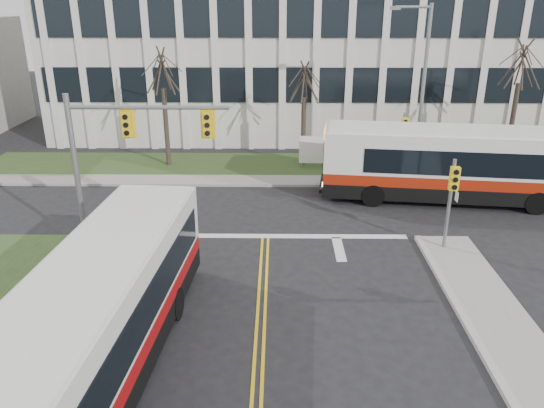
{
  "coord_description": "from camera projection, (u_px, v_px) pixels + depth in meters",
  "views": [
    {
      "loc": [
        0.52,
        -12.25,
        9.58
      ],
      "look_at": [
        0.29,
        6.89,
        2.0
      ],
      "focal_mm": 35.0,
      "sensor_mm": 36.0,
      "label": 1
    }
  ],
  "objects": [
    {
      "name": "building_lawn",
      "position": [
        353.0,
        166.0,
        31.58
      ],
      "size": [
        44.0,
        5.0,
        0.12
      ],
      "primitive_type": "cube",
      "color": "#2F461E",
      "rests_on": "ground"
    },
    {
      "name": "office_building",
      "position": [
        337.0,
        45.0,
        40.54
      ],
      "size": [
        40.0,
        16.0,
        12.0
      ],
      "primitive_type": "cube",
      "color": "silver",
      "rests_on": "ground"
    },
    {
      "name": "bus_cross",
      "position": [
        461.0,
        167.0,
        25.81
      ],
      "size": [
        13.53,
        4.48,
        3.54
      ],
      "primitive_type": null,
      "rotation": [
        0.0,
        0.0,
        -1.69
      ],
      "color": "silver",
      "rests_on": "ground"
    },
    {
      "name": "streetlight",
      "position": [
        420.0,
        84.0,
        27.98
      ],
      "size": [
        2.15,
        0.25,
        9.2
      ],
      "color": "slate",
      "rests_on": "ground"
    },
    {
      "name": "directory_sign",
      "position": [
        312.0,
        150.0,
        30.73
      ],
      "size": [
        1.5,
        0.12,
        2.0
      ],
      "color": "slate",
      "rests_on": "ground"
    },
    {
      "name": "ground",
      "position": [
        259.0,
        360.0,
        14.92
      ],
      "size": [
        120.0,
        120.0,
        0.0
      ],
      "primitive_type": "plane",
      "color": "black",
      "rests_on": "ground"
    },
    {
      "name": "mast_arm_signal",
      "position": [
        116.0,
        145.0,
        20.07
      ],
      "size": [
        6.11,
        0.38,
        6.2
      ],
      "color": "slate",
      "rests_on": "ground"
    },
    {
      "name": "tree_right",
      "position": [
        522.0,
        66.0,
        29.33
      ],
      "size": [
        1.8,
        1.8,
        8.25
      ],
      "color": "#42352B",
      "rests_on": "ground"
    },
    {
      "name": "signal_pole_near",
      "position": [
        452.0,
        193.0,
        20.33
      ],
      "size": [
        0.34,
        0.39,
        3.8
      ],
      "color": "slate",
      "rests_on": "ground"
    },
    {
      "name": "tree_left",
      "position": [
        162.0,
        72.0,
        29.69
      ],
      "size": [
        1.8,
        1.8,
        7.7
      ],
      "color": "#42352B",
      "rests_on": "ground"
    },
    {
      "name": "bus_main",
      "position": [
        94.0,
        330.0,
        13.45
      ],
      "size": [
        3.57,
        12.61,
        3.32
      ],
      "primitive_type": null,
      "rotation": [
        0.0,
        0.0,
        -0.07
      ],
      "color": "silver",
      "rests_on": "ground"
    },
    {
      "name": "sidewalk_cross",
      "position": [
        360.0,
        181.0,
        28.97
      ],
      "size": [
        44.0,
        1.6,
        0.14
      ],
      "primitive_type": "cube",
      "color": "#9E9B93",
      "rests_on": "ground"
    },
    {
      "name": "signal_pole_far",
      "position": [
        403.0,
        137.0,
        28.24
      ],
      "size": [
        0.34,
        0.39,
        3.8
      ],
      "color": "slate",
      "rests_on": "ground"
    },
    {
      "name": "tree_mid",
      "position": [
        304.0,
        83.0,
        30.02
      ],
      "size": [
        1.8,
        1.8,
        6.82
      ],
      "color": "#42352B",
      "rests_on": "ground"
    }
  ]
}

